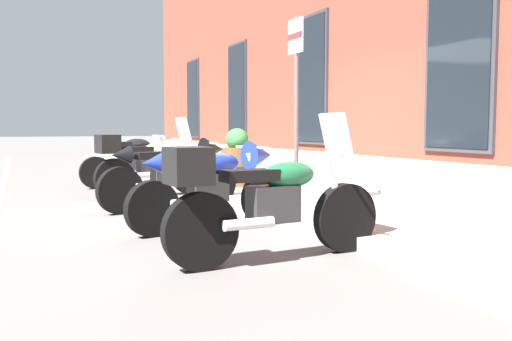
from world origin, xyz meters
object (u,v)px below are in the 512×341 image
at_px(motorcycle_black_naked, 133,162).
at_px(motorcycle_green_touring, 267,200).
at_px(motorcycle_silver_touring, 148,164).
at_px(motorcycle_black_sport, 176,170).
at_px(parking_sign, 296,85).
at_px(barrel_planter, 237,161).
at_px(motorcycle_blue_sport, 218,181).

bearing_deg(motorcycle_black_naked, motorcycle_green_touring, -1.09).
bearing_deg(motorcycle_silver_touring, motorcycle_black_sport, 2.95).
bearing_deg(motorcycle_black_naked, parking_sign, 16.02).
distance_m(motorcycle_green_touring, barrel_planter, 4.96).
height_order(motorcycle_black_sport, parking_sign, parking_sign).
bearing_deg(motorcycle_green_touring, barrel_planter, 161.26).
distance_m(motorcycle_black_naked, motorcycle_blue_sport, 4.85).
relative_size(parking_sign, barrel_planter, 2.41).
bearing_deg(parking_sign, motorcycle_green_touring, -33.45).
distance_m(motorcycle_silver_touring, barrel_planter, 1.56).
bearing_deg(motorcycle_green_touring, parking_sign, 146.55).
bearing_deg(motorcycle_black_naked, motorcycle_black_sport, -0.10).
distance_m(motorcycle_black_sport, motorcycle_blue_sport, 1.68).
height_order(motorcycle_black_naked, motorcycle_silver_touring, motorcycle_silver_touring).
bearing_deg(motorcycle_silver_touring, barrel_planter, 84.26).
bearing_deg(parking_sign, motorcycle_black_naked, -163.98).
distance_m(motorcycle_black_naked, parking_sign, 4.75).
xyz_separation_m(motorcycle_black_naked, motorcycle_blue_sport, (4.85, 0.03, 0.06)).
relative_size(motorcycle_blue_sport, parking_sign, 0.84).
xyz_separation_m(motorcycle_black_naked, barrel_planter, (1.82, 1.47, 0.08)).
bearing_deg(motorcycle_blue_sport, barrel_planter, 154.55).
relative_size(motorcycle_silver_touring, parking_sign, 0.83).
height_order(motorcycle_silver_touring, barrel_planter, motorcycle_silver_touring).
distance_m(motorcycle_silver_touring, motorcycle_green_touring, 4.85).
height_order(motorcycle_silver_touring, parking_sign, parking_sign).
bearing_deg(motorcycle_black_sport, motorcycle_blue_sport, 1.23).
relative_size(motorcycle_black_naked, motorcycle_black_sport, 0.95).
relative_size(motorcycle_black_naked, barrel_planter, 2.00).
relative_size(motorcycle_green_touring, barrel_planter, 2.07).
xyz_separation_m(motorcycle_blue_sport, parking_sign, (-0.43, 1.24, 1.17)).
bearing_deg(motorcycle_black_sport, motorcycle_black_naked, 179.90).
bearing_deg(motorcycle_black_sport, barrel_planter, 132.29).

